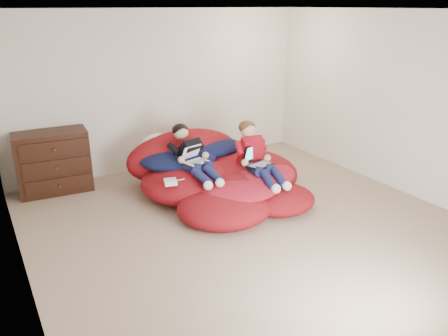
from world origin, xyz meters
TOP-DOWN VIEW (x-y plane):
  - room_shell at (0.00, 0.00)m, footprint 5.10×5.10m
  - dresser at (-1.82, 2.24)m, footprint 1.03×0.60m
  - beanbag_pile at (0.19, 0.98)m, footprint 2.37×2.36m
  - cream_pillow at (-0.41, 1.79)m, footprint 0.47×0.30m
  - older_boy at (-0.22, 1.05)m, footprint 0.40×1.13m
  - younger_boy at (0.54, 0.59)m, footprint 0.36×1.00m
  - laptop_white at (-0.22, 0.95)m, footprint 0.33×0.36m
  - laptop_black at (0.54, 0.57)m, footprint 0.41×0.40m
  - power_adapter at (-0.66, 0.76)m, footprint 0.19×0.19m

SIDE VIEW (x-z plane):
  - room_shell at x=0.00m, z-range -1.17..1.60m
  - beanbag_pile at x=0.19m, z-range -0.19..0.70m
  - power_adapter at x=-0.66m, z-range 0.39..0.45m
  - dresser at x=-1.82m, z-range 0.00..0.89m
  - laptop_black at x=0.54m, z-range 0.44..0.70m
  - laptop_white at x=-0.22m, z-range 0.52..0.72m
  - cream_pillow at x=-0.41m, z-range 0.47..0.77m
  - younger_boy at x=0.54m, z-range 0.27..1.03m
  - older_boy at x=-0.22m, z-range 0.34..0.96m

